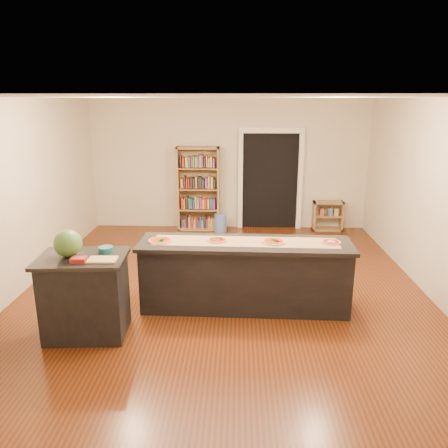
{
  "coord_description": "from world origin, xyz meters",
  "views": [
    {
      "loc": [
        0.21,
        -6.0,
        2.77
      ],
      "look_at": [
        0.0,
        0.2,
        1.0
      ],
      "focal_mm": 35.0,
      "sensor_mm": 36.0,
      "label": 1
    }
  ],
  "objects_px": {
    "side_counter": "(85,295)",
    "bookshelf": "(198,189)",
    "waste_bin": "(220,223)",
    "kitchen_island": "(245,275)",
    "watermelon": "(68,243)",
    "low_shelf": "(328,216)"
  },
  "relations": [
    {
      "from": "side_counter",
      "to": "bookshelf",
      "type": "distance_m",
      "value": 4.66
    },
    {
      "from": "waste_bin",
      "to": "kitchen_island",
      "type": "bearing_deg",
      "value": -82.37
    },
    {
      "from": "watermelon",
      "to": "low_shelf",
      "type": "bearing_deg",
      "value": 49.36
    },
    {
      "from": "side_counter",
      "to": "low_shelf",
      "type": "xyz_separation_m",
      "value": [
        3.79,
        4.57,
        -0.19
      ]
    },
    {
      "from": "low_shelf",
      "to": "waste_bin",
      "type": "bearing_deg",
      "value": -175.42
    },
    {
      "from": "low_shelf",
      "to": "watermelon",
      "type": "distance_m",
      "value": 6.09
    },
    {
      "from": "side_counter",
      "to": "watermelon",
      "type": "relative_size",
      "value": 3.14
    },
    {
      "from": "kitchen_island",
      "to": "low_shelf",
      "type": "height_order",
      "value": "kitchen_island"
    },
    {
      "from": "kitchen_island",
      "to": "side_counter",
      "type": "xyz_separation_m",
      "value": [
        -1.92,
        -0.79,
        0.03
      ]
    },
    {
      "from": "side_counter",
      "to": "waste_bin",
      "type": "height_order",
      "value": "side_counter"
    },
    {
      "from": "kitchen_island",
      "to": "waste_bin",
      "type": "xyz_separation_m",
      "value": [
        -0.48,
        3.59,
        -0.28
      ]
    },
    {
      "from": "bookshelf",
      "to": "low_shelf",
      "type": "height_order",
      "value": "bookshelf"
    },
    {
      "from": "kitchen_island",
      "to": "bookshelf",
      "type": "height_order",
      "value": "bookshelf"
    },
    {
      "from": "low_shelf",
      "to": "waste_bin",
      "type": "xyz_separation_m",
      "value": [
        -2.35,
        -0.19,
        -0.13
      ]
    },
    {
      "from": "low_shelf",
      "to": "bookshelf",
      "type": "bearing_deg",
      "value": -179.54
    },
    {
      "from": "side_counter",
      "to": "waste_bin",
      "type": "distance_m",
      "value": 4.62
    },
    {
      "from": "bookshelf",
      "to": "waste_bin",
      "type": "xyz_separation_m",
      "value": [
        0.48,
        -0.17,
        -0.71
      ]
    },
    {
      "from": "bookshelf",
      "to": "low_shelf",
      "type": "xyz_separation_m",
      "value": [
        2.83,
        0.02,
        -0.58
      ]
    },
    {
      "from": "kitchen_island",
      "to": "watermelon",
      "type": "relative_size",
      "value": 8.8
    },
    {
      "from": "bookshelf",
      "to": "waste_bin",
      "type": "bearing_deg",
      "value": -18.87
    },
    {
      "from": "kitchen_island",
      "to": "watermelon",
      "type": "xyz_separation_m",
      "value": [
        -2.06,
        -0.8,
        0.69
      ]
    },
    {
      "from": "side_counter",
      "to": "low_shelf",
      "type": "relative_size",
      "value": 1.58
    }
  ]
}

